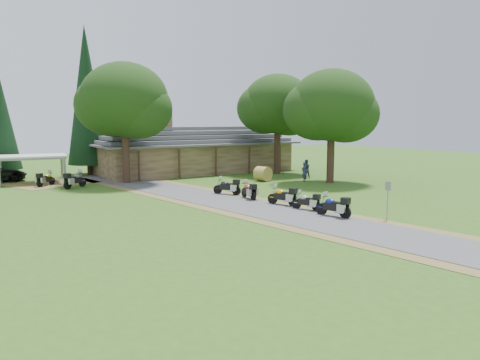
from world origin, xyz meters
TOP-DOWN VIEW (x-y plane):
  - ground at (0.00, 0.00)m, footprint 120.00×120.00m
  - driveway at (-0.50, 4.00)m, footprint 51.95×51.95m
  - lodge at (6.00, 24.00)m, footprint 21.40×9.40m
  - carport at (-10.27, 23.69)m, footprint 6.13×4.51m
  - motorcycle_row_a at (1.81, -1.42)m, footprint 1.13×2.10m
  - motorcycle_row_b at (1.85, 0.96)m, footprint 1.18×1.84m
  - motorcycle_row_c at (1.66, 3.10)m, footprint 1.32×2.06m
  - motorcycle_row_d at (1.16, 6.37)m, footprint 0.89×1.97m
  - motorcycle_row_e at (0.86, 8.83)m, footprint 1.62×1.96m
  - motorcycle_carport_a at (-9.65, 21.11)m, footprint 1.85×1.70m
  - motorcycle_carport_b at (-7.85, 18.62)m, footprint 2.16×1.74m
  - person_a at (10.74, 11.67)m, footprint 0.72×0.68m
  - person_b at (12.26, 13.17)m, footprint 0.72×0.61m
  - hay_bale at (7.67, 13.78)m, footprint 1.54×1.45m
  - sign_post at (3.71, -3.69)m, footprint 0.39×0.07m
  - oak_lodge_left at (-3.28, 19.17)m, footprint 7.59×7.59m
  - oak_lodge_right at (12.45, 17.95)m, footprint 7.18×7.18m
  - oak_driveway at (12.06, 9.65)m, footprint 7.39×7.39m
  - cedar_near at (-4.28, 27.53)m, footprint 4.14×4.14m

SIDE VIEW (x-z plane):
  - ground at x=0.00m, z-range 0.00..0.00m
  - driveway at x=-0.50m, z-range 0.00..0.00m
  - motorcycle_row_b at x=1.85m, z-range 0.00..1.20m
  - motorcycle_row_d at x=1.16m, z-range 0.00..1.30m
  - motorcycle_carport_a at x=-9.65m, z-range 0.00..1.30m
  - motorcycle_row_e at x=0.86m, z-range 0.00..1.33m
  - hay_bale at x=7.67m, z-range 0.00..1.34m
  - motorcycle_row_c at x=1.66m, z-range 0.00..1.34m
  - motorcycle_row_a at x=1.81m, z-range 0.00..1.37m
  - motorcycle_carport_b at x=-7.85m, z-range 0.00..1.46m
  - person_a at x=10.74m, z-range 0.00..2.06m
  - person_b at x=12.26m, z-range 0.00..2.14m
  - sign_post at x=3.71m, z-range 0.00..2.19m
  - carport at x=-10.27m, z-range 0.00..2.46m
  - lodge at x=6.00m, z-range 0.00..4.90m
  - oak_driveway at x=12.06m, z-range 0.00..11.03m
  - oak_lodge_right at x=12.45m, z-range 0.00..11.60m
  - oak_lodge_left at x=-3.28m, z-range 0.00..11.80m
  - cedar_near at x=-4.28m, z-range 0.00..14.92m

